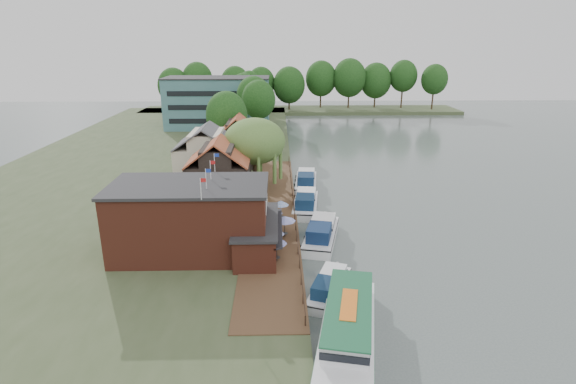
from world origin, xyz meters
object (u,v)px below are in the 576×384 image
object	(u,v)px
umbrella_2	(285,226)
cottage_a	(219,171)
willow	(255,155)
umbrella_3	(274,219)
hotel_block	(218,102)
cottage_b	(207,153)
cottage_c	(238,141)
umbrella_0	(277,250)
swan	(330,305)
pub	(211,218)
tour_boat	(348,327)
cruiser_2	(306,201)
cruiser_3	(306,179)
cruiser_0	(329,284)
umbrella_1	(275,240)
umbrella_4	(281,210)
cruiser_1	(321,230)

from	to	relation	value
umbrella_2	cottage_a	bearing A→B (deg)	125.86
willow	umbrella_3	size ratio (longest dim) A/B	4.39
hotel_block	cottage_b	distance (m)	46.21
cottage_c	umbrella_0	size ratio (longest dim) A/B	3.58
cottage_a	cottage_b	world-z (taller)	same
swan	umbrella_3	bearing A→B (deg)	108.34
umbrella_0	swan	bearing A→B (deg)	-55.20
pub	tour_boat	bearing A→B (deg)	-49.95
cruiser_2	cruiser_3	distance (m)	9.82
umbrella_2	cruiser_2	xyz separation A→B (m)	(2.98, 11.03, -0.99)
cottage_b	cruiser_0	size ratio (longest dim) A/B	1.08
willow	umbrella_2	distance (m)	17.54
umbrella_1	tour_boat	bearing A→B (deg)	-68.67
pub	swan	world-z (taller)	pub
umbrella_0	tour_boat	distance (m)	12.69
hotel_block	swan	bearing A→B (deg)	-76.60
cruiser_3	swan	xyz separation A→B (m)	(-0.02, -33.06, -1.11)
cottage_a	cruiser_0	xyz separation A→B (m)	(12.20, -21.85, -4.19)
cottage_a	umbrella_0	bearing A→B (deg)	-66.59
hotel_block	umbrella_4	distance (m)	64.60
cruiser_3	umbrella_1	bearing A→B (deg)	-95.94
cottage_c	tour_boat	size ratio (longest dim) A/B	0.59
umbrella_2	umbrella_4	distance (m)	5.02
willow	tour_boat	world-z (taller)	willow
cruiser_0	umbrella_3	bearing A→B (deg)	131.38
umbrella_0	cruiser_2	bearing A→B (deg)	77.08
umbrella_0	umbrella_4	bearing A→B (deg)	87.32
cottage_c	cruiser_2	xyz separation A→B (m)	(10.39, -19.60, -3.95)
umbrella_0	willow	bearing A→B (deg)	97.71
umbrella_2	cruiser_1	world-z (taller)	umbrella_2
cruiser_0	cruiser_2	xyz separation A→B (m)	(-0.81, 21.24, 0.24)
umbrella_2	cruiser_3	world-z (taller)	umbrella_2
hotel_block	cruiser_1	size ratio (longest dim) A/B	2.35
umbrella_0	cruiser_0	world-z (taller)	umbrella_0
willow	swan	world-z (taller)	willow
hotel_block	umbrella_4	world-z (taller)	hotel_block
hotel_block	umbrella_1	distance (m)	72.74
pub	umbrella_2	bearing A→B (deg)	24.39
umbrella_0	swan	size ratio (longest dim) A/B	5.40
hotel_block	cruiser_0	xyz separation A→B (m)	(19.20, -77.85, -6.09)
hotel_block	cottage_c	size ratio (longest dim) A/B	2.99
umbrella_0	umbrella_4	distance (m)	10.78
cottage_b	umbrella_3	bearing A→B (deg)	-62.16
cottage_a	cottage_c	world-z (taller)	same
umbrella_2	cruiser_3	bearing A→B (deg)	80.10
umbrella_0	umbrella_2	size ratio (longest dim) A/B	0.98
cruiser_0	cruiser_3	world-z (taller)	cruiser_3
pub	swan	bearing A→B (deg)	-38.80
umbrella_4	willow	bearing A→B (deg)	106.92
pub	cruiser_3	xyz separation A→B (m)	(11.05, 24.19, -3.32)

